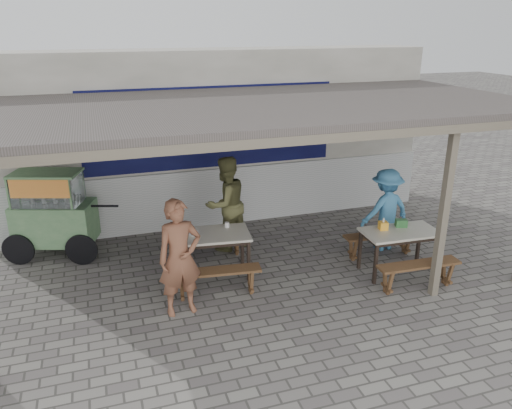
{
  "coord_description": "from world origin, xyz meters",
  "views": [
    {
      "loc": [
        -2.4,
        -6.54,
        3.98
      ],
      "look_at": [
        0.03,
        0.9,
        1.13
      ],
      "focal_mm": 35.0,
      "sensor_mm": 36.0,
      "label": 1
    }
  ],
  "objects": [
    {
      "name": "patron_street_side",
      "position": [
        -1.45,
        -0.18,
        0.87
      ],
      "size": [
        0.68,
        0.49,
        1.73
      ],
      "primitive_type": "imported",
      "rotation": [
        0.0,
        0.0,
        0.13
      ],
      "color": "brown",
      "rests_on": "ground"
    },
    {
      "name": "ground",
      "position": [
        0.0,
        0.0,
        0.0
      ],
      "size": [
        60.0,
        60.0,
        0.0
      ],
      "primitive_type": "plane",
      "color": "slate",
      "rests_on": "ground"
    },
    {
      "name": "back_wall",
      "position": [
        -0.0,
        3.58,
        1.72
      ],
      "size": [
        9.0,
        1.28,
        3.5
      ],
      "color": "silver",
      "rests_on": "ground"
    },
    {
      "name": "condiment_bowl",
      "position": [
        -1.06,
        0.83,
        0.77
      ],
      "size": [
        0.22,
        0.22,
        0.05
      ],
      "primitive_type": "imported",
      "rotation": [
        0.0,
        0.0,
        -0.12
      ],
      "color": "white",
      "rests_on": "table_left"
    },
    {
      "name": "tissue_box",
      "position": [
        1.99,
        0.08,
        0.82
      ],
      "size": [
        0.16,
        0.16,
        0.14
      ],
      "primitive_type": "cube",
      "rotation": [
        0.0,
        0.0,
        -0.19
      ],
      "color": "#FFAC2A",
      "rests_on": "table_right"
    },
    {
      "name": "bench_left_street",
      "position": [
        -0.87,
        0.09,
        0.33
      ],
      "size": [
        1.39,
        0.44,
        0.45
      ],
      "rotation": [
        0.0,
        0.0,
        -0.12
      ],
      "color": "brown",
      "rests_on": "ground"
    },
    {
      "name": "condiment_jar",
      "position": [
        -0.46,
        0.98,
        0.79
      ],
      "size": [
        0.08,
        0.08,
        0.09
      ],
      "primitive_type": "cylinder",
      "color": "white",
      "rests_on": "table_left"
    },
    {
      "name": "warung_roof",
      "position": [
        0.02,
        0.9,
        2.71
      ],
      "size": [
        9.0,
        4.21,
        2.81
      ],
      "color": "#4F4743",
      "rests_on": "ground"
    },
    {
      "name": "bench_right_street",
      "position": [
        2.2,
        -0.68,
        0.33
      ],
      "size": [
        1.37,
        0.34,
        0.45
      ],
      "rotation": [
        0.0,
        0.0,
        -0.05
      ],
      "color": "brown",
      "rests_on": "ground"
    },
    {
      "name": "donation_box",
      "position": [
        2.34,
        0.09,
        0.81
      ],
      "size": [
        0.22,
        0.18,
        0.13
      ],
      "primitive_type": "cube",
      "rotation": [
        0.0,
        0.0,
        -0.32
      ],
      "color": "#316F36",
      "rests_on": "table_right"
    },
    {
      "name": "patron_right_table",
      "position": [
        2.51,
        0.83,
        0.77
      ],
      "size": [
        1.05,
        0.68,
        1.54
      ],
      "primitive_type": "imported",
      "rotation": [
        0.0,
        0.0,
        3.25
      ],
      "color": "#458CBC",
      "rests_on": "ground"
    },
    {
      "name": "patron_wall_side",
      "position": [
        -0.27,
        1.75,
        0.88
      ],
      "size": [
        1.06,
        0.96,
        1.76
      ],
      "primitive_type": "imported",
      "rotation": [
        0.0,
        0.0,
        3.57
      ],
      "color": "brown",
      "rests_on": "ground"
    },
    {
      "name": "vendor_cart",
      "position": [
        -3.26,
        2.39,
        0.85
      ],
      "size": [
        2.02,
        1.19,
        1.57
      ],
      "rotation": [
        0.0,
        0.0,
        -0.32
      ],
      "color": "#709966",
      "rests_on": "ground"
    },
    {
      "name": "bench_left_wall",
      "position": [
        -0.7,
        1.5,
        0.33
      ],
      "size": [
        1.39,
        0.44,
        0.45
      ],
      "rotation": [
        0.0,
        0.0,
        -0.12
      ],
      "color": "brown",
      "rests_on": "ground"
    },
    {
      "name": "bench_right_wall",
      "position": [
        2.26,
        0.54,
        0.33
      ],
      "size": [
        1.37,
        0.34,
        0.45
      ],
      "rotation": [
        0.0,
        0.0,
        -0.05
      ],
      "color": "brown",
      "rests_on": "ground"
    },
    {
      "name": "table_right",
      "position": [
        2.23,
        -0.07,
        0.67
      ],
      "size": [
        1.29,
        0.73,
        0.75
      ],
      "rotation": [
        0.0,
        0.0,
        -0.05
      ],
      "color": "beige",
      "rests_on": "ground"
    },
    {
      "name": "table_left",
      "position": [
        -0.78,
        0.79,
        0.67
      ],
      "size": [
        1.34,
        0.89,
        0.75
      ],
      "rotation": [
        0.0,
        0.0,
        -0.12
      ],
      "color": "beige",
      "rests_on": "ground"
    }
  ]
}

